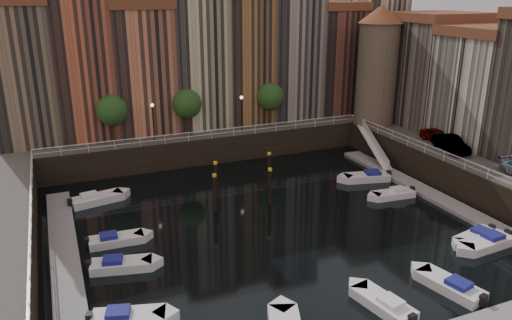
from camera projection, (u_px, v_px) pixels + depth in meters
name	position (u px, v px, depth m)	size (l,w,h in m)	color
ground	(272.00, 224.00, 41.47)	(200.00, 200.00, 0.00)	black
quay_far	(188.00, 129.00, 63.66)	(80.00, 20.00, 3.00)	black
dock_left	(66.00, 267.00, 34.62)	(2.00, 28.00, 0.35)	gray
dock_right	(434.00, 196.00, 46.45)	(2.00, 28.00, 0.35)	gray
mountains	(111.00, 30.00, 135.47)	(145.00, 100.00, 18.00)	#2D382D
far_terrace	(217.00, 55.00, 59.61)	(48.70, 10.30, 17.50)	#7E6A50
right_terrace	(492.00, 80.00, 51.35)	(9.30, 24.30, 14.00)	#726356
corner_tower	(377.00, 64.00, 58.10)	(5.20, 5.20, 13.80)	#6B5B4C
promenade_trees	(193.00, 103.00, 54.71)	(21.20, 3.20, 5.20)	black
street_lamps	(199.00, 111.00, 54.19)	(10.36, 0.36, 4.18)	black
railings	(250.00, 163.00, 44.49)	(36.08, 34.04, 0.52)	white
gangway	(374.00, 145.00, 55.81)	(2.78, 8.32, 3.73)	white
mooring_pilings	(243.00, 182.00, 45.79)	(7.14, 4.47, 3.78)	black
boat_left_1	(127.00, 318.00, 28.99)	(4.63, 2.74, 1.04)	white
boat_left_2	(120.00, 265.00, 34.61)	(4.54, 2.50, 1.02)	white
boat_left_3	(115.00, 240.00, 38.07)	(4.34, 1.73, 0.99)	white
boat_left_4	(96.00, 199.00, 45.34)	(4.98, 2.65, 1.11)	white
boat_right_0	(488.00, 243.00, 37.61)	(4.78, 2.02, 1.08)	white
boat_right_1	(477.00, 237.00, 38.57)	(4.32, 2.31, 0.97)	white
boat_right_2	(394.00, 194.00, 46.61)	(4.27, 1.84, 0.97)	white
boat_right_3	(368.00, 177.00, 50.67)	(4.94, 2.78, 1.11)	white
boat_near_2	(384.00, 304.00, 30.29)	(2.41, 4.61, 1.03)	white
boat_near_3	(451.00, 286.00, 32.09)	(2.63, 4.79, 1.07)	white
car_a	(437.00, 136.00, 52.77)	(1.62, 4.04, 1.38)	gray
car_b	(451.00, 145.00, 49.69)	(1.64, 4.71, 1.55)	gray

